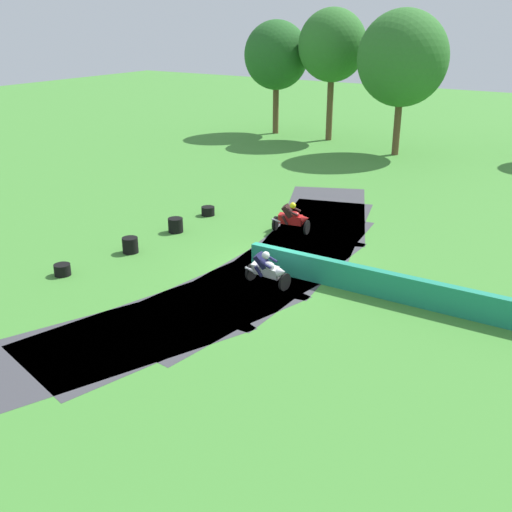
{
  "coord_description": "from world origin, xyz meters",
  "views": [
    {
      "loc": [
        10.5,
        -17.41,
        8.57
      ],
      "look_at": [
        -0.02,
        -1.03,
        0.9
      ],
      "focal_mm": 43.39,
      "sensor_mm": 36.0,
      "label": 1
    }
  ],
  "objects_px": {
    "motorcycle_lead_white": "(267,269)",
    "tire_stack_mid_a": "(130,245)",
    "motorcycle_chase_red": "(292,218)",
    "tire_stack_near": "(62,270)",
    "tire_stack_mid_b": "(176,225)",
    "tire_stack_far": "(208,211)"
  },
  "relations": [
    {
      "from": "motorcycle_lead_white",
      "to": "tire_stack_mid_a",
      "type": "distance_m",
      "value": 6.09
    },
    {
      "from": "tire_stack_near",
      "to": "tire_stack_mid_b",
      "type": "distance_m",
      "value": 5.72
    },
    {
      "from": "tire_stack_mid_b",
      "to": "tire_stack_near",
      "type": "bearing_deg",
      "value": -93.93
    },
    {
      "from": "motorcycle_lead_white",
      "to": "motorcycle_chase_red",
      "type": "distance_m",
      "value": 5.56
    },
    {
      "from": "motorcycle_chase_red",
      "to": "tire_stack_far",
      "type": "height_order",
      "value": "motorcycle_chase_red"
    },
    {
      "from": "tire_stack_mid_a",
      "to": "tire_stack_far",
      "type": "bearing_deg",
      "value": 93.42
    },
    {
      "from": "motorcycle_lead_white",
      "to": "tire_stack_far",
      "type": "height_order",
      "value": "motorcycle_lead_white"
    },
    {
      "from": "motorcycle_lead_white",
      "to": "tire_stack_far",
      "type": "bearing_deg",
      "value": 140.78
    },
    {
      "from": "motorcycle_lead_white",
      "to": "tire_stack_near",
      "type": "distance_m",
      "value": 7.24
    },
    {
      "from": "motorcycle_chase_red",
      "to": "tire_stack_mid_b",
      "type": "relative_size",
      "value": 2.72
    },
    {
      "from": "motorcycle_chase_red",
      "to": "tire_stack_far",
      "type": "distance_m",
      "value": 4.42
    },
    {
      "from": "motorcycle_lead_white",
      "to": "tire_stack_far",
      "type": "relative_size",
      "value": 2.84
    },
    {
      "from": "motorcycle_chase_red",
      "to": "tire_stack_far",
      "type": "relative_size",
      "value": 2.83
    },
    {
      "from": "motorcycle_lead_white",
      "to": "motorcycle_chase_red",
      "type": "bearing_deg",
      "value": 111.13
    },
    {
      "from": "motorcycle_lead_white",
      "to": "tire_stack_mid_a",
      "type": "xyz_separation_m",
      "value": [
        -6.08,
        -0.15,
        -0.33
      ]
    },
    {
      "from": "motorcycle_lead_white",
      "to": "tire_stack_near",
      "type": "height_order",
      "value": "motorcycle_lead_white"
    },
    {
      "from": "tire_stack_near",
      "to": "tire_stack_far",
      "type": "relative_size",
      "value": 0.96
    },
    {
      "from": "tire_stack_mid_b",
      "to": "tire_stack_far",
      "type": "bearing_deg",
      "value": 95.43
    },
    {
      "from": "motorcycle_lead_white",
      "to": "motorcycle_chase_red",
      "type": "relative_size",
      "value": 1.0
    },
    {
      "from": "tire_stack_mid_a",
      "to": "motorcycle_lead_white",
      "type": "bearing_deg",
      "value": 1.37
    },
    {
      "from": "motorcycle_lead_white",
      "to": "tire_stack_mid_b",
      "type": "relative_size",
      "value": 2.73
    },
    {
      "from": "tire_stack_mid_b",
      "to": "tire_stack_mid_a",
      "type": "bearing_deg",
      "value": -88.45
    }
  ]
}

